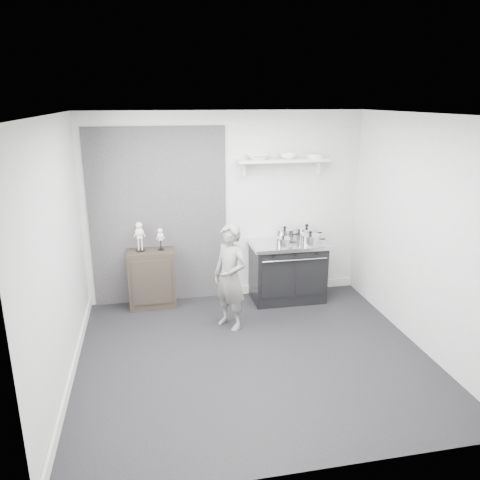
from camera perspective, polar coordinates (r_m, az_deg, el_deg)
name	(u,v)px	position (r m, az deg, el deg)	size (l,w,h in m)	color
ground	(252,355)	(5.58, 1.53, -13.89)	(4.00, 4.00, 0.00)	black
room_shell	(243,215)	(5.07, 0.32, 3.02)	(4.02, 3.62, 2.71)	#BBBBB8
wall_shelf	(283,161)	(6.67, 5.24, 9.56)	(1.30, 0.26, 0.24)	silver
stove	(287,271)	(6.88, 5.79, -3.73)	(1.09, 0.68, 0.87)	black
side_cabinet	(152,278)	(6.73, -10.70, -4.62)	(0.64, 0.37, 0.83)	black
child	(230,277)	(5.93, -1.21, -4.53)	(0.50, 0.33, 1.38)	slate
pot_back_left	(285,234)	(6.83, 5.45, 0.69)	(0.34, 0.26, 0.21)	silver
pot_back_right	(306,233)	(6.93, 8.11, 0.86)	(0.39, 0.31, 0.23)	silver
pot_front_right	(310,239)	(6.67, 8.54, 0.09)	(0.36, 0.28, 0.19)	silver
pot_front_center	(283,242)	(6.52, 5.28, -0.27)	(0.29, 0.20, 0.16)	silver
skeleton_full	(140,234)	(6.53, -12.15, 0.67)	(0.13, 0.09, 0.48)	beige
skeleton_torso	(160,238)	(6.54, -9.67, 0.30)	(0.10, 0.06, 0.35)	beige
bowl_large	(258,157)	(6.56, 2.19, 10.12)	(0.32, 0.32, 0.08)	white
bowl_small	(288,156)	(6.68, 5.91, 10.14)	(0.24, 0.24, 0.07)	white
plate_stack	(315,156)	(6.81, 9.19, 10.08)	(0.24, 0.24, 0.06)	silver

